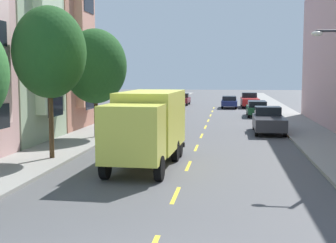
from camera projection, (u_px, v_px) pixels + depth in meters
The scene contains 16 objects.
ground_plane at pixel (207, 123), 38.17m from camera, with size 160.00×160.00×0.00m, color #4C4C4F.
sidewalk_left at pixel (117, 123), 37.10m from camera, with size 3.20×120.00×0.14m, color gray.
sidewalk_right at pixel (300, 126), 35.28m from camera, with size 3.20×120.00×0.14m, color gray.
lane_centerline_dashes at pixel (204, 131), 32.74m from camera, with size 0.14×47.20×0.01m.
townhouse_fourth_terracotta at pixel (9, 51), 33.81m from camera, with size 11.75×6.63×11.80m.
street_tree_second at pixel (49, 52), 21.11m from camera, with size 3.34×3.34×6.96m.
street_tree_third at pixel (95, 66), 28.39m from camera, with size 3.85×3.85×6.63m.
delivery_box_truck at pixel (148, 124), 20.38m from camera, with size 2.65×7.33×3.24m.
parked_wagon_forest at pixel (257, 108), 43.79m from camera, with size 1.84×4.71×1.50m.
parked_pickup_red at pixel (250, 100), 55.79m from camera, with size 2.10×5.34×1.73m.
parked_wagon_silver at pixel (162, 109), 43.13m from camera, with size 1.88×4.72×1.50m.
parked_sedan_teal at pixel (149, 117), 35.51m from camera, with size 1.86×4.52×1.43m.
parked_sedan_orange at pixel (172, 105), 49.58m from camera, with size 1.89×4.53×1.43m.
parked_hatchback_burgundy at pixel (182, 99), 60.15m from camera, with size 1.83×4.04×1.50m.
parked_pickup_charcoal at pixel (269, 121), 31.79m from camera, with size 2.06×5.32×1.73m.
moving_navy_sedan at pixel (229, 102), 54.50m from camera, with size 1.80×4.50×1.43m.
Camera 1 is at (1.71, -8.05, 4.04)m, focal length 49.70 mm.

